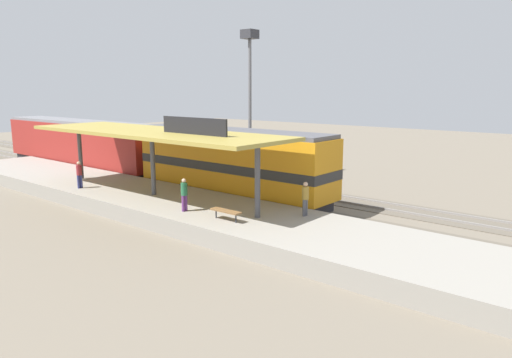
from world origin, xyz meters
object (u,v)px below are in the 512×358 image
Objects in this scene: person_walking at (305,197)px; person_boarding at (79,173)px; person_waiting at (184,193)px; light_mast at (250,72)px; locomotive at (231,164)px; passenger_carriage_single at (80,144)px; platform_bench at (226,211)px; freight_car at (185,151)px.

person_walking is 15.14m from person_boarding.
light_mast is at bearing 28.05° from person_waiting.
person_waiting is at bearing -159.07° from locomotive.
person_walking is (-2.88, -25.61, -0.46)m from passenger_carriage_single.
platform_bench is 0.15× the size of light_mast.
person_walking is at bearing -96.43° from passenger_carriage_single.
freight_car is (10.60, 14.68, 0.63)m from platform_bench.
passenger_carriage_single is 1.71× the size of light_mast.
freight_car is (4.60, -8.48, -0.34)m from passenger_carriage_single.
person_walking and person_boarding have the same top height.
freight_car reaches higher than person_walking.
person_boarding is (-0.35, 9.44, 0.00)m from person_waiting.
light_mast is at bearing 33.03° from locomotive.
passenger_carriage_single reaches higher than freight_car.
person_boarding is (-6.43, -10.89, -0.46)m from passenger_carriage_single.
passenger_carriage_single is 12.65m from person_boarding.
freight_car reaches higher than platform_bench.
person_waiting is at bearing -87.88° from person_boarding.
passenger_carriage_single is 11.70× the size of person_waiting.
passenger_carriage_single is at bearing 90.00° from locomotive.
person_walking is 1.00× the size of person_boarding.
platform_bench is at bearing -143.45° from light_mast.
passenger_carriage_single is at bearing 75.47° from platform_bench.
locomotive is 0.72× the size of passenger_carriage_single.
light_mast is 15.79m from person_boarding.
freight_car is at bearing -61.52° from passenger_carriage_single.
platform_bench is at bearing -104.53° from passenger_carriage_single.
platform_bench is at bearing 141.84° from person_walking.
freight_car is at bearing 12.32° from person_boarding.
freight_car is 7.02× the size of person_waiting.
person_walking is (3.12, -2.45, 0.51)m from platform_bench.
locomotive is 10.58m from freight_car.
light_mast is at bearing -58.90° from passenger_carriage_single.
person_boarding is at bearing 92.12° from person_waiting.
platform_bench is at bearing -88.39° from person_waiting.
light_mast reaches higher than locomotive.
passenger_carriage_single reaches higher than person_walking.
person_boarding is (-6.43, 7.11, -0.56)m from locomotive.
freight_car reaches higher than person_boarding.
person_waiting and person_walking have the same top height.
person_walking reaches higher than platform_bench.
locomotive is 11.06m from light_mast.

